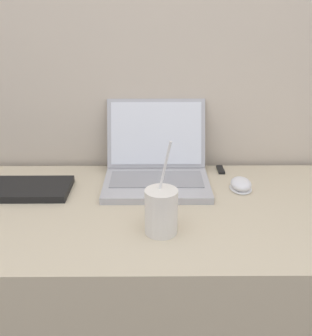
{
  "coord_description": "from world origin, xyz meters",
  "views": [
    {
      "loc": [
        0.0,
        -0.64,
        1.24
      ],
      "look_at": [
        0.01,
        0.37,
        0.81
      ],
      "focal_mm": 42.0,
      "sensor_mm": 36.0,
      "label": 1
    }
  ],
  "objects": [
    {
      "name": "computer_mouse",
      "position": [
        0.26,
        0.4,
        0.74
      ],
      "size": [
        0.06,
        0.08,
        0.03
      ],
      "color": "white",
      "rests_on": "desk"
    },
    {
      "name": "desk",
      "position": [
        0.0,
        0.29,
        0.36
      ],
      "size": [
        1.36,
        0.58,
        0.73
      ],
      "color": "beige",
      "rests_on": "ground_plane"
    },
    {
      "name": "drink_cup",
      "position": [
        0.02,
        0.17,
        0.79
      ],
      "size": [
        0.08,
        0.08,
        0.23
      ],
      "color": "silver",
      "rests_on": "desk"
    },
    {
      "name": "laptop",
      "position": [
        0.01,
        0.46,
        0.78
      ],
      "size": [
        0.31,
        0.3,
        0.23
      ],
      "color": "#ADADB2",
      "rests_on": "desk"
    },
    {
      "name": "usb_stick",
      "position": [
        0.22,
        0.54,
        0.73
      ],
      "size": [
        0.02,
        0.06,
        0.01
      ],
      "color": "black",
      "rests_on": "desk"
    }
  ]
}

